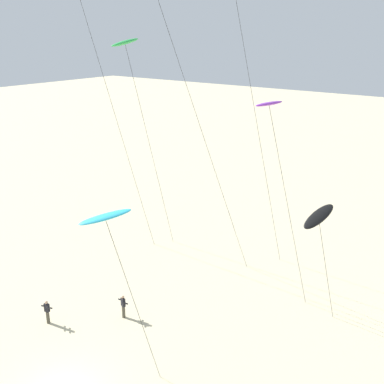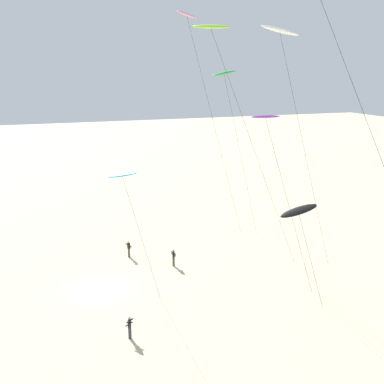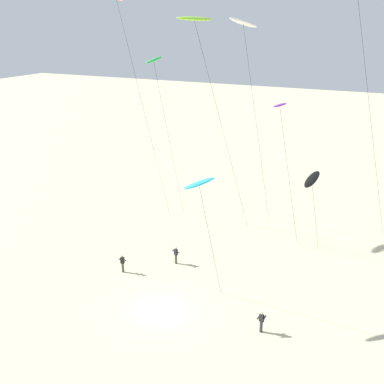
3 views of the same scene
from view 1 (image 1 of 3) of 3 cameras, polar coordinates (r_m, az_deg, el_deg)
kite_purple at (r=27.86m, az=9.30°, el=9.93°), size 2.04×5.41×14.65m
kite_cyan at (r=22.46m, az=-10.28°, el=-3.21°), size 1.96×3.71×10.66m
kite_green at (r=38.02m, az=-7.96°, el=17.07°), size 1.93×5.11×17.97m
kite_black at (r=29.56m, az=14.93°, el=-2.88°), size 1.47×3.68×8.52m
kite_flyer_nearest at (r=33.70m, az=-16.92°, el=-13.49°), size 0.60×0.58×1.67m
kite_flyer_middle at (r=33.21m, az=-8.22°, el=-13.32°), size 0.66×0.65×1.67m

